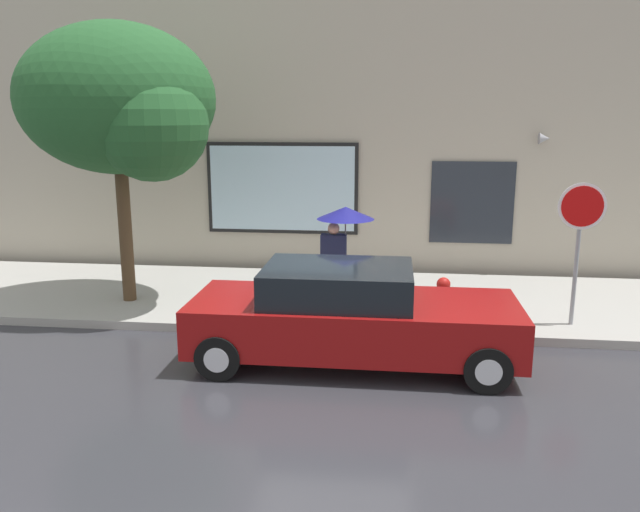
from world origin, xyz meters
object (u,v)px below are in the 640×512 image
(parked_car, at_px, (351,316))
(street_tree, at_px, (123,105))
(pedestrian_with_umbrella, at_px, (342,227))
(fire_hydrant, at_px, (443,301))
(stop_sign, at_px, (580,226))

(parked_car, bearing_deg, street_tree, 152.78)
(pedestrian_with_umbrella, bearing_deg, fire_hydrant, -22.72)
(parked_car, bearing_deg, pedestrian_with_umbrella, 98.07)
(parked_car, bearing_deg, fire_hydrant, 46.37)
(fire_hydrant, bearing_deg, parked_car, -133.63)
(pedestrian_with_umbrella, height_order, stop_sign, stop_sign)
(fire_hydrant, bearing_deg, street_tree, 173.52)
(parked_car, relative_size, pedestrian_with_umbrella, 2.56)
(pedestrian_with_umbrella, bearing_deg, parked_car, -81.93)
(fire_hydrant, xyz_separation_m, pedestrian_with_umbrella, (-1.76, 0.74, 1.10))
(fire_hydrant, relative_size, street_tree, 0.16)
(fire_hydrant, bearing_deg, pedestrian_with_umbrella, 157.28)
(stop_sign, bearing_deg, parked_car, -154.75)
(parked_car, distance_m, fire_hydrant, 2.10)
(fire_hydrant, xyz_separation_m, street_tree, (-5.63, 0.64, 3.22))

